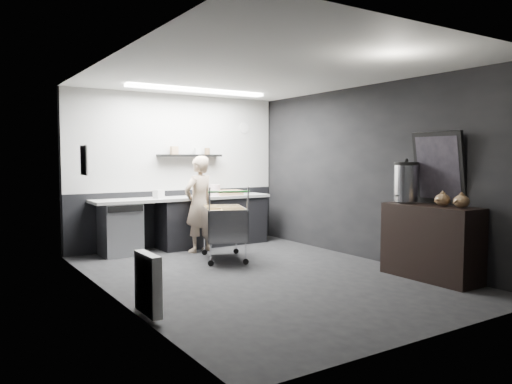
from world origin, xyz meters
TOP-DOWN VIEW (x-y plane):
  - floor at (0.00, 0.00)m, footprint 5.50×5.50m
  - ceiling at (0.00, 0.00)m, footprint 5.50×5.50m
  - wall_back at (0.00, 2.75)m, footprint 5.50×0.00m
  - wall_front at (0.00, -2.75)m, footprint 5.50×0.00m
  - wall_left at (-2.00, 0.00)m, footprint 0.00×5.50m
  - wall_right at (2.00, 0.00)m, footprint 0.00×5.50m
  - kitchen_wall_panel at (0.00, 2.73)m, footprint 3.95×0.02m
  - dado_panel at (0.00, 2.73)m, footprint 3.95×0.02m
  - floating_shelf at (0.20, 2.62)m, footprint 1.20×0.22m
  - wall_clock at (1.40, 2.72)m, footprint 0.20×0.03m
  - poster at (-1.98, 1.30)m, footprint 0.02×0.30m
  - poster_red_band at (-1.98, 1.30)m, footprint 0.02×0.22m
  - radiator at (-1.94, -0.90)m, footprint 0.10×0.50m
  - ceiling_strip at (0.00, 1.85)m, footprint 2.40×0.20m
  - prep_counter at (0.14, 2.42)m, footprint 3.20×0.61m
  - person at (0.05, 1.97)m, footprint 0.67×0.53m
  - shopping_cart at (0.08, 1.18)m, footprint 0.93×1.21m
  - sideboard at (1.75, -1.34)m, footprint 0.55×1.29m
  - fire_extinguisher at (-1.85, -0.50)m, footprint 0.14×0.14m
  - cardboard_box at (0.86, 2.37)m, footprint 0.47×0.38m
  - pink_tub at (0.60, 2.42)m, footprint 0.20×0.20m
  - white_container at (-0.50, 2.37)m, footprint 0.20×0.18m

SIDE VIEW (x-z plane):
  - floor at x=0.00m, z-range 0.00..0.00m
  - fire_extinguisher at x=-1.85m, z-range -0.01..0.45m
  - radiator at x=-1.94m, z-range 0.05..0.65m
  - prep_counter at x=0.14m, z-range 0.01..0.91m
  - dado_panel at x=0.00m, z-range 0.00..1.00m
  - shopping_cart at x=0.08m, z-range -0.03..1.08m
  - sideboard at x=1.75m, z-range -0.35..1.57m
  - person at x=0.05m, z-range 0.00..1.61m
  - cardboard_box at x=0.86m, z-range 0.90..0.99m
  - white_container at x=-0.50m, z-range 0.90..1.04m
  - pink_tub at x=0.60m, z-range 0.90..1.10m
  - wall_back at x=0.00m, z-range -1.40..4.10m
  - wall_front at x=0.00m, z-range -1.40..4.10m
  - wall_left at x=-2.00m, z-range -1.40..4.10m
  - wall_right at x=2.00m, z-range -1.40..4.10m
  - poster at x=-1.98m, z-range 1.35..1.75m
  - floating_shelf at x=0.20m, z-range 1.60..1.64m
  - poster_red_band at x=-1.98m, z-range 1.57..1.67m
  - kitchen_wall_panel at x=0.00m, z-range 1.00..2.70m
  - wall_clock at x=1.40m, z-range 2.05..2.25m
  - ceiling_strip at x=0.00m, z-range 2.65..2.69m
  - ceiling at x=0.00m, z-range 2.70..2.70m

